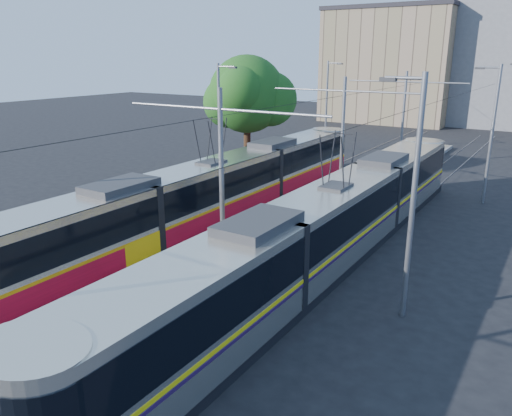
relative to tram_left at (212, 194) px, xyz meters
The scene contains 12 objects.
ground 12.66m from the tram_left, 73.33° to the right, with size 160.00×160.00×0.00m, color black.
platform 6.34m from the tram_left, 54.14° to the left, with size 4.00×50.00×0.30m, color gray.
tactile_strip_left 5.60m from the tram_left, 66.65° to the left, with size 0.70×50.00×0.01m, color gray.
tactile_strip_right 7.23m from the tram_left, 44.60° to the left, with size 0.70×50.00×0.01m, color gray.
rails 6.37m from the tram_left, 54.14° to the left, with size 8.71×70.00×0.03m.
tram_left is the anchor object (origin of this frame).
tram_right 7.28m from the tram_left, ahead, with size 2.43×29.61×5.50m.
catenary 5.04m from the tram_left, 30.66° to the left, with size 9.20×70.00×7.00m.
street_lamps 9.99m from the tram_left, 68.15° to the left, with size 15.18×38.22×8.00m.
shelter 4.82m from the tram_left, ahead, with size 0.84×1.08×2.10m.
tree 11.76m from the tram_left, 111.91° to the left, with size 5.87×5.43×8.53m.
building_left 48.72m from the tram_left, 97.60° to the left, with size 16.32×12.24×14.38m.
Camera 1 is at (11.42, -7.41, 8.45)m, focal length 35.00 mm.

